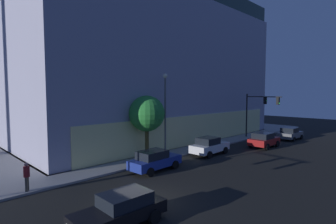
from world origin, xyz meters
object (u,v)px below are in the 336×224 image
object	(u,v)px
sidewalk_tree	(147,114)
pedestrian_waiting	(27,174)
traffic_light_far_corner	(259,107)
car_grey	(290,133)
car_red	(264,140)
car_white	(209,146)
car_black	(121,209)
street_lamp_sidewalk	(165,104)
modern_building	(136,69)
car_blue	(155,160)

from	to	relation	value
sidewalk_tree	pedestrian_waiting	size ratio (longest dim) A/B	3.24
traffic_light_far_corner	sidewalk_tree	distance (m)	17.34
traffic_light_far_corner	car_grey	world-z (taller)	traffic_light_far_corner
car_red	car_grey	bearing A→B (deg)	-1.54
car_white	car_grey	bearing A→B (deg)	-9.39
traffic_light_far_corner	pedestrian_waiting	world-z (taller)	traffic_light_far_corner
sidewalk_tree	car_black	distance (m)	12.96
traffic_light_far_corner	pedestrian_waiting	distance (m)	28.11
traffic_light_far_corner	car_black	world-z (taller)	traffic_light_far_corner
sidewalk_tree	car_black	size ratio (longest dim) A/B	1.30
street_lamp_sidewalk	sidewalk_tree	world-z (taller)	street_lamp_sidewalk
car_grey	modern_building	bearing A→B (deg)	121.69
car_grey	sidewalk_tree	bearing A→B (deg)	164.47
modern_building	pedestrian_waiting	size ratio (longest dim) A/B	19.66
car_red	sidewalk_tree	bearing A→B (deg)	157.22
street_lamp_sidewalk	sidewalk_tree	bearing A→B (deg)	167.59
modern_building	traffic_light_far_corner	size ratio (longest dim) A/B	5.95
traffic_light_far_corner	car_blue	distance (m)	19.55
car_white	car_grey	size ratio (longest dim) A/B	1.09
pedestrian_waiting	car_red	xyz separation A→B (m)	(23.44, -3.91, -0.34)
traffic_light_far_corner	car_blue	world-z (taller)	traffic_light_far_corner
pedestrian_waiting	car_grey	bearing A→B (deg)	-7.64
street_lamp_sidewalk	sidewalk_tree	xyz separation A→B (m)	(-1.96, 0.43, -0.86)
pedestrian_waiting	car_grey	size ratio (longest dim) A/B	0.43
sidewalk_tree	car_red	size ratio (longest dim) A/B	1.41
car_white	car_red	xyz separation A→B (m)	(7.24, -2.19, -0.02)
car_black	car_grey	distance (m)	28.98
car_blue	modern_building	bearing A→B (deg)	56.54
car_black	car_grey	bearing A→B (deg)	6.39
street_lamp_sidewalk	pedestrian_waiting	xyz separation A→B (m)	(-12.71, -0.98, -3.87)
car_grey	car_blue	bearing A→B (deg)	174.39
traffic_light_far_corner	car_white	distance (m)	12.23
pedestrian_waiting	car_blue	size ratio (longest dim) A/B	0.39
traffic_light_far_corner	street_lamp_sidewalk	distance (m)	15.36
traffic_light_far_corner	car_black	distance (m)	27.06
sidewalk_tree	traffic_light_far_corner	bearing A→B (deg)	-8.36
car_grey	pedestrian_waiting	bearing A→B (deg)	172.36
pedestrian_waiting	car_blue	bearing A→B (deg)	-12.65
car_black	car_red	world-z (taller)	car_red
sidewalk_tree	pedestrian_waiting	distance (m)	11.25
street_lamp_sidewalk	car_grey	world-z (taller)	street_lamp_sidewalk
sidewalk_tree	car_black	world-z (taller)	sidewalk_tree
car_white	car_grey	distance (m)	14.62
car_black	car_red	xyz separation A→B (m)	(21.62, 3.42, 0.08)
modern_building	car_black	bearing A→B (deg)	-129.21
pedestrian_waiting	car_white	bearing A→B (deg)	-6.06
traffic_light_far_corner	street_lamp_sidewalk	bearing A→B (deg)	172.17
street_lamp_sidewalk	pedestrian_waiting	distance (m)	13.32
street_lamp_sidewalk	car_grey	size ratio (longest dim) A/B	1.92
street_lamp_sidewalk	pedestrian_waiting	size ratio (longest dim) A/B	4.41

